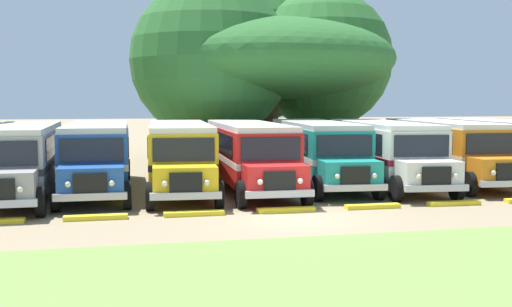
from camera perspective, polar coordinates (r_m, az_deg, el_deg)
name	(u,v)px	position (r m, az deg, el deg)	size (l,w,h in m)	color
ground_plane	(294,217)	(20.23, 3.56, -5.91)	(220.00, 220.00, 0.00)	#937F60
foreground_grass_strip	(399,287)	(13.19, 13.04, -11.95)	(80.00, 9.90, 0.01)	olive
parked_bus_slot_1	(21,156)	(26.20, -20.86, -0.25)	(2.84, 10.86, 2.82)	#9E9993
parked_bus_slot_2	(98,153)	(26.81, -14.41, 0.03)	(2.78, 10.85, 2.82)	#23519E
parked_bus_slot_3	(180,153)	(26.40, -7.07, 0.07)	(3.21, 10.92, 2.82)	yellow
parked_bus_slot_4	(249,152)	(26.58, -0.64, 0.14)	(2.88, 10.86, 2.82)	red
parked_bus_slot_5	(317,149)	(28.27, 5.68, 0.41)	(3.33, 10.94, 2.82)	teal
parked_bus_slot_6	(383,149)	(28.62, 11.67, 0.38)	(3.43, 10.95, 2.82)	silver
parked_bus_slot_7	(445,147)	(30.60, 17.04, 0.56)	(3.45, 10.96, 2.82)	orange
parked_bus_slot_8	(504,146)	(32.07, 21.90, 0.61)	(3.28, 10.93, 2.82)	orange
curb_wheelstop_2	(96,217)	(20.46, -14.57, -5.73)	(2.00, 0.36, 0.15)	yellow
curb_wheelstop_3	(194,213)	(20.58, -5.73, -5.53)	(2.00, 0.36, 0.15)	yellow
curb_wheelstop_4	(286,210)	(21.17, 2.81, -5.22)	(2.00, 0.36, 0.15)	yellow
curb_wheelstop_5	(373,206)	(22.20, 10.71, -4.82)	(2.00, 0.36, 0.15)	yellow
curb_wheelstop_6	(454,203)	(23.60, 17.78, -4.39)	(2.00, 0.36, 0.15)	yellow
broad_shade_tree	(264,58)	(40.25, 0.78, 8.81)	(17.24, 18.00, 12.05)	brown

